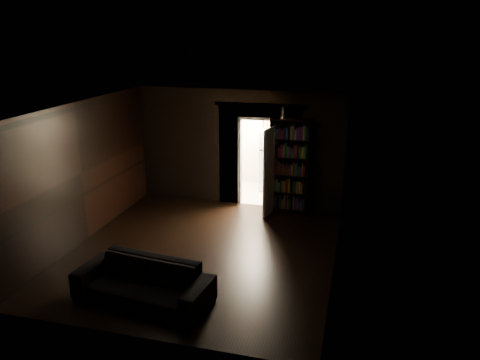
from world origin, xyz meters
name	(u,v)px	position (x,y,z in m)	size (l,w,h in m)	color
ground	(203,251)	(0.00, 0.00, 0.00)	(5.50, 5.50, 0.00)	black
room_walls	(218,154)	(-0.01, 1.07, 1.68)	(5.02, 5.61, 2.84)	black
kitchen_alcove	(269,146)	(0.50, 3.87, 1.21)	(2.20, 1.80, 2.60)	beige
sofa	(143,276)	(-0.36, -1.84, 0.42)	(2.19, 0.95, 0.84)	black
bookshelf	(289,166)	(1.25, 2.55, 1.10)	(0.90, 0.32, 2.20)	black
refrigerator	(275,160)	(0.65, 4.03, 0.82)	(0.74, 0.68, 1.65)	white
door	(271,171)	(0.88, 2.31, 1.02)	(0.85, 0.05, 2.05)	silver
figurine	(283,113)	(1.07, 2.51, 2.34)	(0.09, 0.09, 0.28)	silver
bottles	(273,124)	(0.58, 3.98, 1.79)	(0.71, 0.09, 0.29)	black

